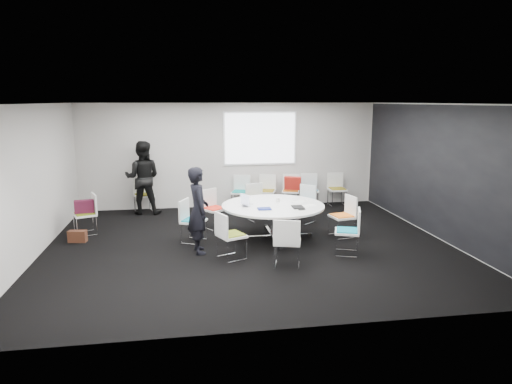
{
  "coord_description": "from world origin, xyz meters",
  "views": [
    {
      "loc": [
        -1.25,
        -8.72,
        2.86
      ],
      "look_at": [
        0.2,
        0.4,
        1.0
      ],
      "focal_mm": 32.0,
      "sensor_mm": 36.0,
      "label": 1
    }
  ],
  "objects": [
    {
      "name": "chair_spare_left",
      "position": [
        -3.39,
        1.29,
        0.28
      ],
      "size": [
        0.58,
        0.59,
        0.88
      ],
      "rotation": [
        0.0,
        0.0,
        1.94
      ],
      "color": "silver",
      "rests_on": "ground"
    },
    {
      "name": "chair_ring_e",
      "position": [
        -1.11,
        0.36,
        0.28
      ],
      "size": [
        0.6,
        0.61,
        0.88
      ],
      "rotation": [
        0.0,
        0.0,
        4.28
      ],
      "color": "silver",
      "rests_on": "ground"
    },
    {
      "name": "cup",
      "position": [
        0.7,
        0.57,
        0.78
      ],
      "size": [
        0.08,
        0.08,
        0.09
      ],
      "primitive_type": "cylinder",
      "color": "white",
      "rests_on": "conference_table"
    },
    {
      "name": "chair_back_a",
      "position": [
        0.22,
        3.16,
        0.28
      ],
      "size": [
        0.58,
        0.57,
        0.88
      ],
      "rotation": [
        0.0,
        0.0,
        2.82
      ],
      "color": "silver",
      "rests_on": "ground"
    },
    {
      "name": "projection_screen",
      "position": [
        0.8,
        3.46,
        1.85
      ],
      "size": [
        1.9,
        0.03,
        1.35
      ],
      "primitive_type": "cube",
      "color": "white",
      "rests_on": "room_shell"
    },
    {
      "name": "chair_back_b",
      "position": [
        0.92,
        3.16,
        0.28
      ],
      "size": [
        0.59,
        0.58,
        0.88
      ],
      "rotation": [
        0.0,
        0.0,
        2.79
      ],
      "color": "silver",
      "rests_on": "ground"
    },
    {
      "name": "chair_ring_h",
      "position": [
        1.75,
        -0.86,
        0.28
      ],
      "size": [
        0.58,
        0.59,
        0.88
      ],
      "rotation": [
        0.0,
        0.0,
        7.5
      ],
      "color": "silver",
      "rests_on": "ground"
    },
    {
      "name": "chair_ring_f",
      "position": [
        -0.45,
        -0.77,
        0.28
      ],
      "size": [
        0.6,
        0.6,
        0.88
      ],
      "rotation": [
        0.0,
        0.0,
        5.13
      ],
      "color": "silver",
      "rests_on": "ground"
    },
    {
      "name": "phone",
      "position": [
        1.03,
        -0.19,
        0.73
      ],
      "size": [
        0.15,
        0.08,
        0.01
      ],
      "primitive_type": "cube",
      "rotation": [
        0.0,
        0.0,
        0.1
      ],
      "color": "black",
      "rests_on": "conference_table"
    },
    {
      "name": "maroon_bag",
      "position": [
        -3.41,
        1.29,
        0.62
      ],
      "size": [
        0.42,
        0.21,
        0.28
      ],
      "primitive_type": "cube",
      "rotation": [
        0.0,
        0.0,
        0.18
      ],
      "color": "#4F152B",
      "rests_on": "chair_spare_left"
    },
    {
      "name": "chair_ring_g",
      "position": [
        0.48,
        -1.3,
        0.28
      ],
      "size": [
        0.57,
        0.56,
        0.88
      ],
      "rotation": [
        0.0,
        0.0,
        6.0
      ],
      "color": "silver",
      "rests_on": "ground"
    },
    {
      "name": "chair_ring_d",
      "position": [
        -0.61,
        1.35,
        0.28
      ],
      "size": [
        0.64,
        0.63,
        0.88
      ],
      "rotation": [
        0.0,
        0.0,
        3.77
      ],
      "color": "silver",
      "rests_on": "ground"
    },
    {
      "name": "notebook_black",
      "position": [
        1.0,
        0.02,
        0.74
      ],
      "size": [
        0.22,
        0.3,
        0.02
      ],
      "primitive_type": "cube",
      "rotation": [
        0.0,
        0.0,
        -0.02
      ],
      "color": "black",
      "rests_on": "conference_table"
    },
    {
      "name": "person_back",
      "position": [
        -2.3,
        3.0,
        0.93
      ],
      "size": [
        0.98,
        0.8,
        1.87
      ],
      "primitive_type": "imported",
      "rotation": [
        0.0,
        0.0,
        3.03
      ],
      "color": "black",
      "rests_on": "ground"
    },
    {
      "name": "laptop_lid",
      "position": [
        -0.04,
        0.33,
        0.86
      ],
      "size": [
        0.15,
        0.27,
        0.22
      ],
      "primitive_type": "cube",
      "rotation": [
        0.0,
        0.0,
        2.04
      ],
      "color": "silver",
      "rests_on": "conference_table"
    },
    {
      "name": "chair_ring_b",
      "position": [
        1.51,
        1.51,
        0.28
      ],
      "size": [
        0.64,
        0.64,
        0.88
      ],
      "rotation": [
        0.0,
        0.0,
        2.27
      ],
      "color": "silver",
      "rests_on": "ground"
    },
    {
      "name": "red_jacket",
      "position": [
        1.58,
        2.89,
        0.7
      ],
      "size": [
        0.47,
        0.32,
        0.36
      ],
      "primitive_type": "cube",
      "rotation": [
        0.17,
        0.0,
        -0.4
      ],
      "color": "#AE1E15",
      "rests_on": "chair_back_c"
    },
    {
      "name": "room_shell",
      "position": [
        0.09,
        0.0,
        1.4
      ],
      "size": [
        8.08,
        7.08,
        2.88
      ],
      "color": "black",
      "rests_on": "ground"
    },
    {
      "name": "laptop",
      "position": [
        0.03,
        0.37,
        0.74
      ],
      "size": [
        0.3,
        0.39,
        0.03
      ],
      "primitive_type": "imported",
      "rotation": [
        0.0,
        0.0,
        1.35
      ],
      "color": "#333338",
      "rests_on": "conference_table"
    },
    {
      "name": "papers_front",
      "position": [
        1.27,
        0.14,
        0.73
      ],
      "size": [
        0.35,
        0.29,
        0.0
      ],
      "primitive_type": "cube",
      "rotation": [
        0.0,
        0.0,
        0.3
      ],
      "color": "white",
      "rests_on": "conference_table"
    },
    {
      "name": "brown_bag",
      "position": [
        -3.46,
        0.73,
        0.12
      ],
      "size": [
        0.38,
        0.21,
        0.24
      ],
      "primitive_type": "cube",
      "rotation": [
        0.0,
        0.0,
        -0.15
      ],
      "color": "#432215",
      "rests_on": "ground"
    },
    {
      "name": "chair_back_e",
      "position": [
        2.91,
        3.14,
        0.28
      ],
      "size": [
        0.46,
        0.45,
        0.88
      ],
      "rotation": [
        0.0,
        0.0,
        3.14
      ],
      "color": "silver",
      "rests_on": "ground"
    },
    {
      "name": "chair_ring_a",
      "position": [
        2.03,
        0.24,
        0.28
      ],
      "size": [
        0.53,
        0.54,
        0.88
      ],
      "rotation": [
        0.0,
        0.0,
        1.76
      ],
      "color": "silver",
      "rests_on": "ground"
    },
    {
      "name": "chair_back_c",
      "position": [
        1.59,
        3.12,
        0.28
      ],
      "size": [
        0.57,
        0.56,
        0.88
      ],
      "rotation": [
        0.0,
        0.0,
        2.86
      ],
      "color": "silver",
      "rests_on": "ground"
    },
    {
      "name": "papers_right",
      "position": [
        1.16,
        0.53,
        0.73
      ],
      "size": [
        0.37,
        0.35,
        0.0
      ],
      "primitive_type": "cube",
      "rotation": [
        0.0,
        0.0,
        0.68
      ],
      "color": "silver",
      "rests_on": "conference_table"
    },
    {
      "name": "tablet_folio",
      "position": [
        0.3,
        -0.03,
        0.74
      ],
      "size": [
        0.26,
        0.2,
        0.03
      ],
      "primitive_type": "cube",
      "rotation": [
        0.0,
        0.0,
        -0.01
      ],
      "color": "navy",
      "rests_on": "conference_table"
    },
    {
      "name": "chair_back_d",
      "position": [
        2.12,
        3.13,
        0.28
      ],
      "size": [
        0.52,
        0.51,
        0.88
      ],
      "rotation": [
        0.0,
        0.0,
        2.99
      ],
      "color": "silver",
      "rests_on": "ground"
    },
    {
      "name": "person_main",
      "position": [
        -1.02,
        -0.3,
        0.83
      ],
      "size": [
        0.49,
        0.66,
        1.65
      ],
      "primitive_type": "imported",
      "rotation": [
        0.0,
        0.0,
        1.73
      ],
      "color": "black",
      "rests_on": "ground"
    },
    {
      "name": "chair_ring_c",
      "position": [
        0.48,
        1.87,
        0.28
      ],
      "size": [
        0.59,
        0.58,
        0.88
      ],
      "rotation": [
        0.0,
        0.0,
        3.49
      ],
      "color": "silver",
      "rests_on": "ground"
    },
    {
      "name": "conference_table",
      "position": [
        0.55,
        0.35,
        0.53
      ],
      "size": [
        2.14,
        2.14,
        0.73
      ],
      "color": "silver",
      "rests_on": "ground"
    },
    {
      "name": "chair_person_back",
      "position": [
        -2.31,
        3.16,
        0.28
      ],
      "size": [
        0.59,
        0.58,
        0.88
      ],
      "rotation": [
        0.0,
        0.0,
        3.51
      ],
      "color": "silver",
      "rests_on": "ground"
    }
  ]
}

